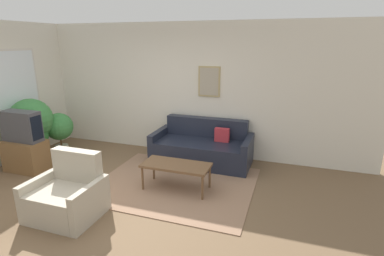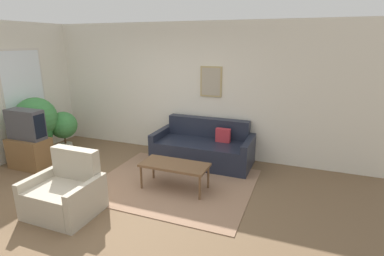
{
  "view_description": "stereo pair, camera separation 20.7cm",
  "coord_description": "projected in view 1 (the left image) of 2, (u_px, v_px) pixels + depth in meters",
  "views": [
    {
      "loc": [
        2.39,
        -3.28,
        2.32
      ],
      "look_at": [
        0.75,
        1.51,
        0.85
      ],
      "focal_mm": 28.0,
      "sensor_mm": 36.0,
      "label": 1
    },
    {
      "loc": [
        2.59,
        -3.21,
        2.32
      ],
      "look_at": [
        0.75,
        1.51,
        0.85
      ],
      "focal_mm": 28.0,
      "sensor_mm": 36.0,
      "label": 2
    }
  ],
  "objects": [
    {
      "name": "ground_plane",
      "position": [
        110.0,
        206.0,
        4.37
      ],
      "size": [
        16.0,
        16.0,
        0.0
      ],
      "primitive_type": "plane",
      "color": "brown"
    },
    {
      "name": "area_rug",
      "position": [
        175.0,
        184.0,
        5.05
      ],
      "size": [
        2.57,
        2.11,
        0.01
      ],
      "color": "#937056",
      "rests_on": "ground_plane"
    },
    {
      "name": "potted_plant_tall",
      "position": [
        31.0,
        121.0,
        5.93
      ],
      "size": [
        0.82,
        0.82,
        1.24
      ],
      "color": "#935638",
      "rests_on": "ground_plane"
    },
    {
      "name": "potted_plant_by_window",
      "position": [
        59.0,
        128.0,
        6.34
      ],
      "size": [
        0.57,
        0.57,
        0.87
      ],
      "color": "beige",
      "rests_on": "ground_plane"
    },
    {
      "name": "tv_stand",
      "position": [
        26.0,
        155.0,
        5.53
      ],
      "size": [
        0.75,
        0.44,
        0.58
      ],
      "color": "brown",
      "rests_on": "ground_plane"
    },
    {
      "name": "coffee_table",
      "position": [
        176.0,
        166.0,
        4.78
      ],
      "size": [
        1.09,
        0.49,
        0.44
      ],
      "color": "brown",
      "rests_on": "ground_plane"
    },
    {
      "name": "couch",
      "position": [
        202.0,
        148.0,
        5.91
      ],
      "size": [
        1.91,
        0.9,
        0.83
      ],
      "color": "#1E2333",
      "rests_on": "ground_plane"
    },
    {
      "name": "potted_plant_small",
      "position": [
        35.0,
        138.0,
        5.94
      ],
      "size": [
        0.5,
        0.5,
        0.76
      ],
      "color": "slate",
      "rests_on": "ground_plane"
    },
    {
      "name": "armchair",
      "position": [
        68.0,
        196.0,
        4.1
      ],
      "size": [
        0.91,
        0.76,
        0.86
      ],
      "rotation": [
        0.0,
        0.0,
        -0.16
      ],
      "color": "#B2A893",
      "rests_on": "ground_plane"
    },
    {
      "name": "tv",
      "position": [
        21.0,
        126.0,
        5.37
      ],
      "size": [
        0.72,
        0.28,
        0.55
      ],
      "color": "#424247",
      "rests_on": "tv_stand"
    },
    {
      "name": "wall_back",
      "position": [
        174.0,
        89.0,
        6.28
      ],
      "size": [
        8.0,
        0.09,
        2.7
      ],
      "color": "silver",
      "rests_on": "ground_plane"
    }
  ]
}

